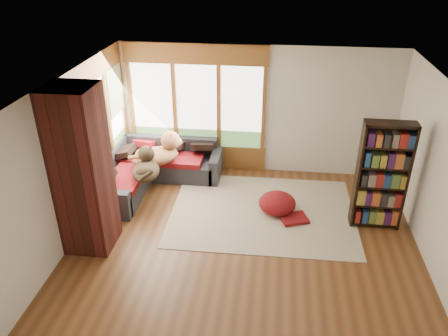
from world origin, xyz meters
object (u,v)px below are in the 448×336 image
(pouf, at_px, (277,203))
(dog_brindle, at_px, (146,162))
(area_rug, at_px, (262,211))
(dog_tan, at_px, (159,148))
(sectional_sofa, at_px, (154,168))
(brick_chimney, at_px, (82,172))
(bookshelf, at_px, (382,176))

(pouf, distance_m, dog_brindle, 2.47)
(area_rug, distance_m, dog_brindle, 2.28)
(area_rug, height_order, dog_tan, dog_tan)
(sectional_sofa, height_order, dog_brindle, dog_brindle)
(sectional_sofa, relative_size, dog_brindle, 2.54)
(brick_chimney, bearing_deg, sectional_sofa, 77.71)
(sectional_sofa, bearing_deg, dog_tan, -23.02)
(brick_chimney, distance_m, pouf, 3.36)
(brick_chimney, relative_size, sectional_sofa, 1.18)
(brick_chimney, relative_size, bookshelf, 1.39)
(dog_tan, bearing_deg, pouf, -52.45)
(area_rug, distance_m, dog_tan, 2.32)
(area_rug, bearing_deg, dog_brindle, 174.57)
(dog_tan, xyz_separation_m, dog_brindle, (-0.10, -0.54, -0.05))
(dog_brindle, bearing_deg, bookshelf, -106.14)
(sectional_sofa, relative_size, pouf, 3.36)
(brick_chimney, bearing_deg, bookshelf, 13.33)
(area_rug, height_order, bookshelf, bookshelf)
(pouf, bearing_deg, area_rug, -170.93)
(dog_tan, relative_size, dog_brindle, 1.25)
(brick_chimney, height_order, bookshelf, brick_chimney)
(brick_chimney, distance_m, bookshelf, 4.68)
(area_rug, bearing_deg, pouf, 9.07)
(bookshelf, bearing_deg, dog_tan, 167.19)
(area_rug, relative_size, pouf, 4.93)
(area_rug, relative_size, bookshelf, 1.72)
(sectional_sofa, relative_size, bookshelf, 1.17)
(sectional_sofa, xyz_separation_m, pouf, (2.46, -0.78, -0.11))
(bookshelf, relative_size, dog_brindle, 2.17)
(brick_chimney, distance_m, area_rug, 3.19)
(brick_chimney, bearing_deg, dog_brindle, 70.75)
(sectional_sofa, bearing_deg, area_rug, -17.14)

